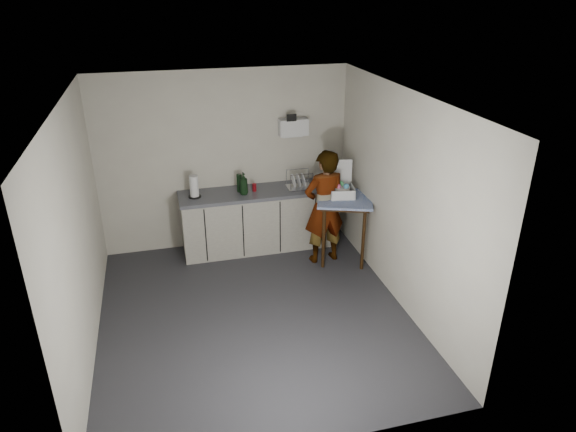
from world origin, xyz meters
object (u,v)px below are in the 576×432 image
object	(u,v)px
bakery_box	(341,188)
kitchen_counter	(258,221)
dark_bottle	(239,183)
paper_towel	(194,187)
soda_can	(254,187)
dish_rack	(299,184)
soap_bottle	(244,184)
standing_man	(324,207)
side_table	(345,206)

from	to	relation	value
bakery_box	kitchen_counter	bearing A→B (deg)	162.33
kitchen_counter	dark_bottle	xyz separation A→B (m)	(-0.24, 0.04, 0.61)
paper_towel	bakery_box	xyz separation A→B (m)	(1.96, -0.56, -0.00)
bakery_box	soda_can	bearing A→B (deg)	163.12
dark_bottle	dish_rack	size ratio (longest dim) A/B	0.71
kitchen_counter	soda_can	size ratio (longest dim) A/B	20.28
soap_bottle	bakery_box	size ratio (longest dim) A/B	0.68
standing_man	bakery_box	size ratio (longest dim) A/B	3.50
standing_man	soap_bottle	xyz separation A→B (m)	(-1.02, 0.54, 0.25)
paper_towel	dish_rack	distance (m)	1.51
bakery_box	soap_bottle	bearing A→B (deg)	169.10
side_table	paper_towel	distance (m)	2.10
paper_towel	dark_bottle	bearing A→B (deg)	3.85
soap_bottle	soda_can	xyz separation A→B (m)	(0.17, 0.08, -0.10)
kitchen_counter	paper_towel	distance (m)	1.09
soap_bottle	paper_towel	xyz separation A→B (m)	(-0.69, 0.07, -0.01)
dish_rack	paper_towel	bearing A→B (deg)	178.83
kitchen_counter	soda_can	xyz separation A→B (m)	(-0.04, 0.00, 0.54)
kitchen_counter	soda_can	world-z (taller)	soda_can
soda_can	dish_rack	distance (m)	0.66
standing_man	soda_can	bearing A→B (deg)	-43.21
dark_bottle	soda_can	bearing A→B (deg)	-9.58
side_table	soda_can	distance (m)	1.32
paper_towel	soap_bottle	bearing A→B (deg)	-5.64
soda_can	bakery_box	size ratio (longest dim) A/B	0.24
soap_bottle	kitchen_counter	bearing A→B (deg)	20.48
side_table	dish_rack	size ratio (longest dim) A/B	2.60
kitchen_counter	dish_rack	bearing A→B (deg)	-3.58
side_table	bakery_box	bearing A→B (deg)	124.84
soda_can	dark_bottle	distance (m)	0.22
soda_can	paper_towel	xyz separation A→B (m)	(-0.85, -0.01, 0.09)
side_table	dark_bottle	world-z (taller)	dark_bottle
standing_man	soda_can	world-z (taller)	standing_man
kitchen_counter	standing_man	size ratio (longest dim) A/B	1.36
side_table	dark_bottle	distance (m)	1.53
side_table	soap_bottle	distance (m)	1.45
soda_can	standing_man	bearing A→B (deg)	-35.59
soda_can	dish_rack	world-z (taller)	dish_rack
soda_can	soap_bottle	bearing A→B (deg)	-155.32
side_table	dark_bottle	size ratio (longest dim) A/B	3.65
side_table	paper_towel	xyz separation A→B (m)	(-1.99, 0.65, 0.23)
dark_bottle	paper_towel	size ratio (longest dim) A/B	0.83
side_table	soda_can	size ratio (longest dim) A/B	8.62
kitchen_counter	side_table	size ratio (longest dim) A/B	2.35
side_table	standing_man	world-z (taller)	standing_man
paper_towel	dish_rack	xyz separation A→B (m)	(1.51, -0.03, -0.09)
side_table	soap_bottle	world-z (taller)	soap_bottle
side_table	bakery_box	size ratio (longest dim) A/B	2.03
kitchen_counter	bakery_box	world-z (taller)	bakery_box
side_table	soap_bottle	size ratio (longest dim) A/B	3.00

